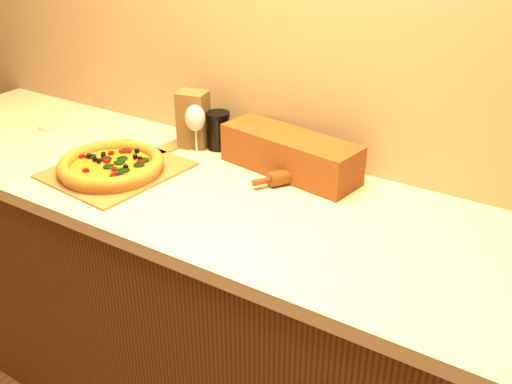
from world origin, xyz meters
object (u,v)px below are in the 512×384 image
object	(u,v)px
wine_glass	(195,119)
dark_jar	(218,130)
pizza_peel	(121,168)
side_plate	(58,125)
rolling_pin	(304,173)
pizza	(111,165)

from	to	relation	value
wine_glass	dark_jar	world-z (taller)	wine_glass
pizza_peel	side_plate	xyz separation A→B (m)	(-0.46, 0.15, 0.00)
rolling_pin	dark_jar	bearing A→B (deg)	170.57
pizza	wine_glass	size ratio (longest dim) A/B	1.95
pizza	rolling_pin	size ratio (longest dim) A/B	1.10
pizza_peel	dark_jar	size ratio (longest dim) A/B	4.18
pizza_peel	pizza	distance (m)	0.04
wine_glass	side_plate	bearing A→B (deg)	-172.15
pizza	side_plate	bearing A→B (deg)	158.07
wine_glass	side_plate	distance (m)	0.60
wine_glass	dark_jar	distance (m)	0.10
pizza_peel	rolling_pin	size ratio (longest dim) A/B	1.82
side_plate	dark_jar	bearing A→B (deg)	13.61
dark_jar	side_plate	xyz separation A→B (m)	(-0.63, -0.15, -0.06)
pizza_peel	rolling_pin	world-z (taller)	rolling_pin
dark_jar	side_plate	distance (m)	0.65
rolling_pin	side_plate	distance (m)	0.99
pizza_peel	wine_glass	world-z (taller)	wine_glass
side_plate	pizza_peel	bearing A→B (deg)	-18.00
pizza_peel	dark_jar	world-z (taller)	dark_jar
rolling_pin	side_plate	world-z (taller)	rolling_pin
pizza_peel	dark_jar	distance (m)	0.35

